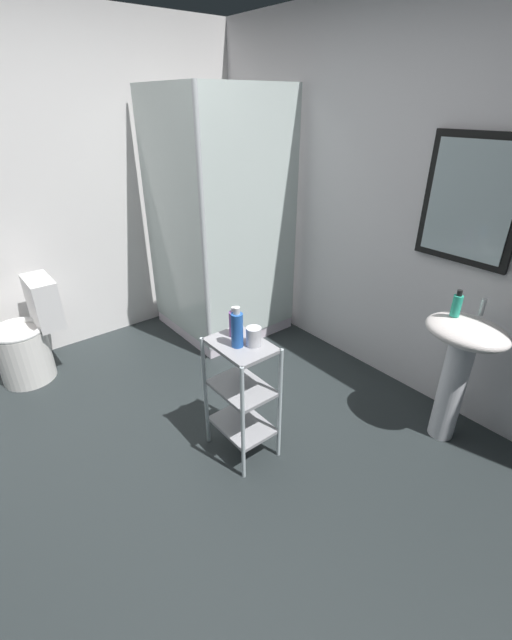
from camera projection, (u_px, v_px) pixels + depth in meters
The scene contains 12 objects.
ground_plane at pixel (165, 474), 2.39m from camera, with size 4.20×4.20×0.02m, color #242B2C.
wall_back at pixel (393, 206), 2.82m from camera, with size 4.20×0.14×2.50m.
wall_left at pixel (28, 197), 3.07m from camera, with size 0.10×4.20×2.50m, color white.
shower_stall at pixel (220, 284), 3.65m from camera, with size 0.92×0.92×2.00m.
pedestal_sink at pixel (460, 356), 2.40m from camera, with size 0.46×0.37×0.81m.
sink_faucet at pixel (482, 307), 2.33m from camera, with size 0.03×0.03×0.10m, color silver.
toilet at pixel (29, 340), 3.09m from camera, with size 0.37×0.49×0.76m.
storage_cart at pixel (242, 390), 2.36m from camera, with size 0.38×0.28×0.74m.
hand_soap_bottle at pixel (457, 305), 2.32m from camera, with size 0.05×0.05×0.16m.
conditioner_bottle_purple at pixel (235, 323), 2.26m from camera, with size 0.06×0.06×0.17m.
shampoo_bottle_blue at pixel (237, 329), 2.15m from camera, with size 0.06×0.06×0.23m.
rinse_cup at pixel (254, 337), 2.18m from camera, with size 0.08×0.08×0.10m, color silver.
Camera 1 is at (1.65, -0.67, 1.88)m, focal length 23.46 mm.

